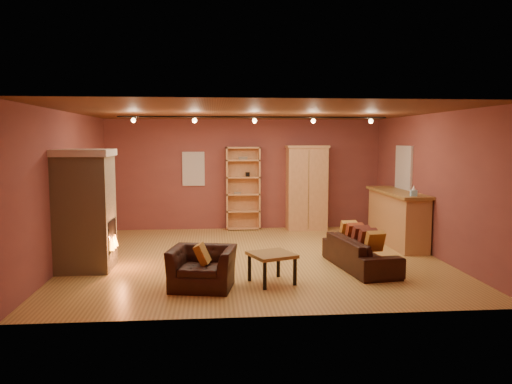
{
  "coord_description": "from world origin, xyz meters",
  "views": [
    {
      "loc": [
        -0.82,
        -9.47,
        2.28
      ],
      "look_at": [
        0.03,
        0.2,
        1.26
      ],
      "focal_mm": 35.0,
      "sensor_mm": 36.0,
      "label": 1
    }
  ],
  "objects": [
    {
      "name": "armchair",
      "position": [
        -0.99,
        -1.9,
        0.43
      ],
      "size": [
        1.07,
        0.81,
        0.85
      ],
      "rotation": [
        0.0,
        0.0,
        -0.2
      ],
      "color": "black",
      "rests_on": "floor"
    },
    {
      "name": "tissue_box",
      "position": [
        3.15,
        0.03,
        1.26
      ],
      "size": [
        0.14,
        0.14,
        0.22
      ],
      "rotation": [
        0.0,
        0.0,
        -0.15
      ],
      "color": "#8DC8E3",
      "rests_on": "bar_counter"
    },
    {
      "name": "coffee_table",
      "position": [
        0.11,
        -1.74,
        0.42
      ],
      "size": [
        0.83,
        0.83,
        0.49
      ],
      "rotation": [
        0.0,
        0.0,
        0.38
      ],
      "color": "olive",
      "rests_on": "floor"
    },
    {
      "name": "left_wall",
      "position": [
        -3.5,
        0.0,
        1.4
      ],
      "size": [
        0.02,
        6.5,
        2.8
      ],
      "primitive_type": "cube",
      "color": "brown",
      "rests_on": "floor"
    },
    {
      "name": "bookcase",
      "position": [
        -0.05,
        3.14,
        1.07
      ],
      "size": [
        0.86,
        0.33,
        2.1
      ],
      "color": "tan",
      "rests_on": "floor"
    },
    {
      "name": "ceiling",
      "position": [
        0.0,
        0.0,
        2.8
      ],
      "size": [
        7.0,
        7.0,
        0.0
      ],
      "primitive_type": "plane",
      "rotation": [
        3.14,
        0.0,
        0.0
      ],
      "color": "brown",
      "rests_on": "back_wall"
    },
    {
      "name": "back_wall",
      "position": [
        0.0,
        3.25,
        1.4
      ],
      "size": [
        7.0,
        0.02,
        2.8
      ],
      "primitive_type": "cube",
      "color": "brown",
      "rests_on": "floor"
    },
    {
      "name": "loveseat",
      "position": [
        1.79,
        -0.95,
        0.39
      ],
      "size": [
        0.8,
        1.94,
        0.78
      ],
      "rotation": [
        0.0,
        0.0,
        1.71
      ],
      "color": "black",
      "rests_on": "floor"
    },
    {
      "name": "floor",
      "position": [
        0.0,
        0.0,
        0.0
      ],
      "size": [
        7.0,
        7.0,
        0.0
      ],
      "primitive_type": "plane",
      "color": "#AB7F3C",
      "rests_on": "ground"
    },
    {
      "name": "right_window",
      "position": [
        3.47,
        1.4,
        1.65
      ],
      "size": [
        0.05,
        0.9,
        1.0
      ],
      "primitive_type": "cube",
      "color": "silver",
      "rests_on": "right_wall"
    },
    {
      "name": "track_rail",
      "position": [
        0.0,
        0.2,
        2.69
      ],
      "size": [
        5.2,
        0.09,
        0.13
      ],
      "color": "black",
      "rests_on": "ceiling"
    },
    {
      "name": "bar_counter",
      "position": [
        3.2,
        1.02,
        0.59
      ],
      "size": [
        0.65,
        2.45,
        1.17
      ],
      "color": "tan",
      "rests_on": "floor"
    },
    {
      "name": "right_wall",
      "position": [
        3.5,
        0.0,
        1.4
      ],
      "size": [
        0.02,
        6.5,
        2.8
      ],
      "primitive_type": "cube",
      "color": "brown",
      "rests_on": "floor"
    },
    {
      "name": "back_window",
      "position": [
        -1.3,
        3.23,
        1.55
      ],
      "size": [
        0.56,
        0.04,
        0.86
      ],
      "primitive_type": "cube",
      "color": "silver",
      "rests_on": "back_wall"
    },
    {
      "name": "armoire",
      "position": [
        1.56,
        2.98,
        1.08
      ],
      "size": [
        1.05,
        0.6,
        2.14
      ],
      "color": "tan",
      "rests_on": "floor"
    },
    {
      "name": "fireplace",
      "position": [
        -3.04,
        -0.6,
        1.06
      ],
      "size": [
        1.01,
        0.98,
        2.12
      ],
      "color": "tan",
      "rests_on": "floor"
    }
  ]
}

